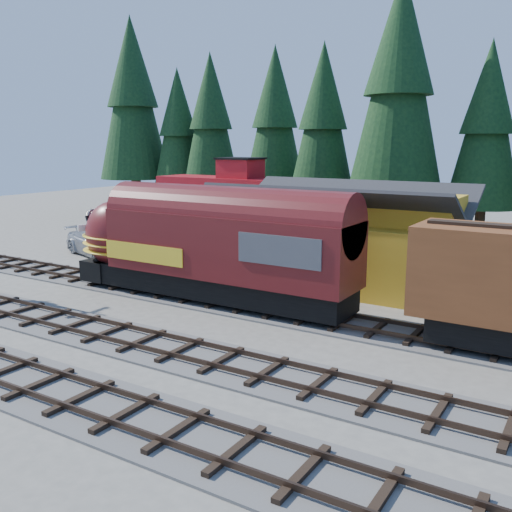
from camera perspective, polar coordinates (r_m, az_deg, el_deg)
The scene contains 8 objects.
ground at distance 21.80m, azimuth -2.99°, elevation -8.42°, with size 120.00×120.00×0.00m, color #6B665B.
track_main_south at distance 16.60m, azimuth 23.27°, elevation -15.75°, with size 68.00×3.20×0.33m.
track_spur at distance 41.69m, azimuth -0.17°, elevation 1.26°, with size 32.00×3.20×0.33m.
depot at distance 30.06m, azimuth 8.46°, elevation 2.81°, with size 12.80×7.00×5.30m.
locomotive at distance 26.73m, azimuth -5.68°, elevation 0.63°, with size 15.09×3.00×4.10m.
caboose at distance 42.51m, azimuth -2.73°, elevation 5.23°, with size 11.15×3.23×5.80m.
pickup_truck_a at distance 31.82m, azimuth -7.93°, elevation -0.33°, with size 3.25×7.05×1.96m, color black.
pickup_truck_b at distance 38.87m, azimuth -15.45°, elevation 1.34°, with size 2.47×6.07×1.76m, color #A3A6AB.
Camera 1 is at (11.76, -16.80, 7.37)m, focal length 40.00 mm.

